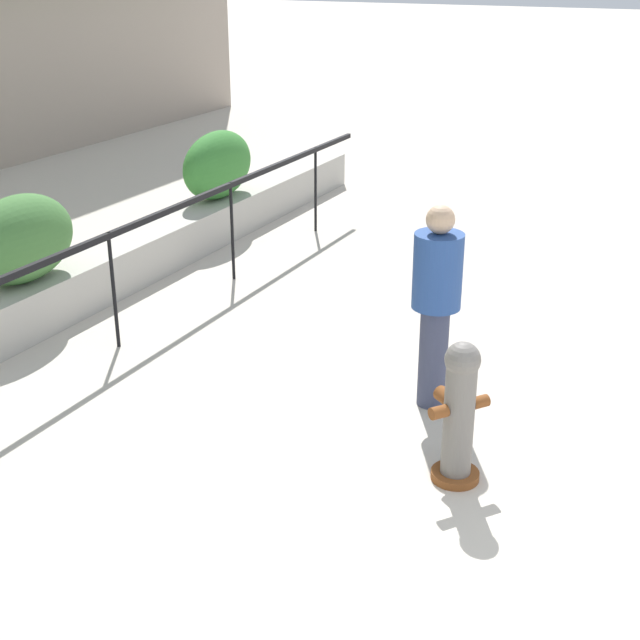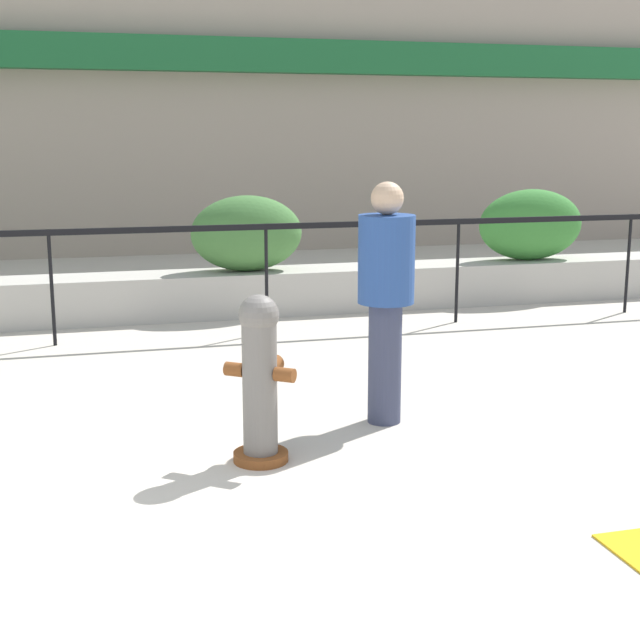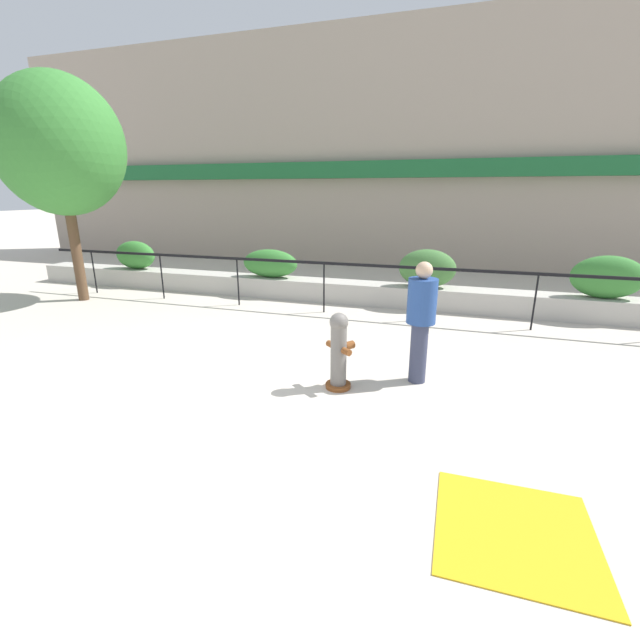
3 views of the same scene
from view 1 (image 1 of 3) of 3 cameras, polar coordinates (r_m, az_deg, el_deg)
name	(u,v)px [view 1 (image 1 of 3)]	position (r m, az deg, el deg)	size (l,w,h in m)	color
hedge_bush_2	(21,239)	(9.24, -18.62, 4.93)	(1.29, 0.70, 0.87)	#427538
hedge_bush_3	(218,165)	(11.96, -6.56, 9.84)	(1.39, 0.59, 0.88)	#387F33
fire_hydrant	(459,411)	(6.37, 8.88, -5.78)	(0.49, 0.49, 1.08)	brown
pedestrian	(436,295)	(7.23, 7.46, 1.61)	(0.47, 0.47, 1.73)	#383D56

